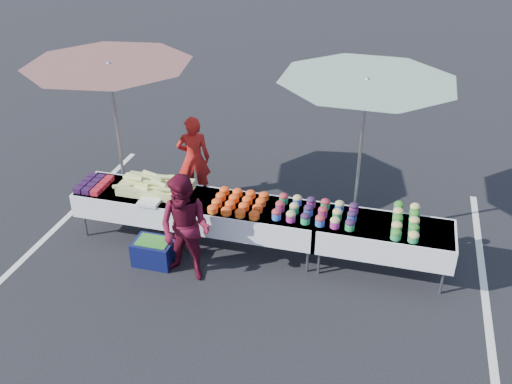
% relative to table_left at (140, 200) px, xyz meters
% --- Properties ---
extents(ground, '(80.00, 80.00, 0.00)m').
position_rel_table_left_xyz_m(ground, '(1.80, 0.00, -0.58)').
color(ground, black).
extents(stripe_left, '(0.10, 5.00, 0.00)m').
position_rel_table_left_xyz_m(stripe_left, '(-1.40, 0.00, -0.58)').
color(stripe_left, silver).
rests_on(stripe_left, ground).
extents(stripe_right, '(0.10, 5.00, 0.00)m').
position_rel_table_left_xyz_m(stripe_right, '(5.00, 0.00, -0.58)').
color(stripe_right, silver).
rests_on(stripe_right, ground).
extents(table_left, '(1.86, 0.81, 0.75)m').
position_rel_table_left_xyz_m(table_left, '(0.00, 0.00, 0.00)').
color(table_left, white).
rests_on(table_left, ground).
extents(table_center, '(1.86, 0.81, 0.75)m').
position_rel_table_left_xyz_m(table_center, '(1.80, 0.00, 0.00)').
color(table_center, white).
rests_on(table_center, ground).
extents(table_right, '(1.86, 0.81, 0.75)m').
position_rel_table_left_xyz_m(table_right, '(3.60, 0.00, 0.00)').
color(table_right, white).
rests_on(table_right, ground).
extents(berry_punnets, '(0.40, 0.54, 0.08)m').
position_rel_table_left_xyz_m(berry_punnets, '(-0.71, -0.06, 0.21)').
color(berry_punnets, black).
rests_on(berry_punnets, table_left).
extents(corn_pile, '(1.16, 0.57, 0.26)m').
position_rel_table_left_xyz_m(corn_pile, '(0.25, 0.04, 0.26)').
color(corn_pile, '#CDCB69').
rests_on(corn_pile, table_left).
extents(plastic_bags, '(0.30, 0.25, 0.05)m').
position_rel_table_left_xyz_m(plastic_bags, '(0.30, -0.30, 0.19)').
color(plastic_bags, white).
rests_on(plastic_bags, table_left).
extents(carrot_bowls, '(0.75, 0.69, 0.11)m').
position_rel_table_left_xyz_m(carrot_bowls, '(1.55, -0.01, 0.22)').
color(carrot_bowls, orange).
rests_on(carrot_bowls, table_center).
extents(potato_cups, '(1.14, 0.58, 0.16)m').
position_rel_table_left_xyz_m(potato_cups, '(2.65, 0.00, 0.25)').
color(potato_cups, blue).
rests_on(potato_cups, table_right).
extents(bean_baskets, '(0.36, 0.86, 0.15)m').
position_rel_table_left_xyz_m(bean_baskets, '(3.86, 0.08, 0.24)').
color(bean_baskets, '#269A52').
rests_on(bean_baskets, table_right).
extents(vendor, '(0.63, 0.51, 1.49)m').
position_rel_table_left_xyz_m(vendor, '(0.40, 1.24, 0.16)').
color(vendor, red).
rests_on(vendor, ground).
extents(customer, '(0.82, 0.68, 1.54)m').
position_rel_table_left_xyz_m(customer, '(1.05, -0.81, 0.19)').
color(customer, '#570D20').
rests_on(customer, ground).
extents(umbrella_left, '(2.98, 2.98, 2.51)m').
position_rel_table_left_xyz_m(umbrella_left, '(-0.54, 0.53, 1.70)').
color(umbrella_left, black).
rests_on(umbrella_left, ground).
extents(umbrella_right, '(3.23, 3.23, 2.51)m').
position_rel_table_left_xyz_m(umbrella_right, '(3.12, 0.80, 1.69)').
color(umbrella_right, black).
rests_on(umbrella_right, ground).
extents(storage_bin, '(0.56, 0.41, 0.37)m').
position_rel_table_left_xyz_m(storage_bin, '(0.47, -0.65, -0.39)').
color(storage_bin, '#0C1240').
rests_on(storage_bin, ground).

